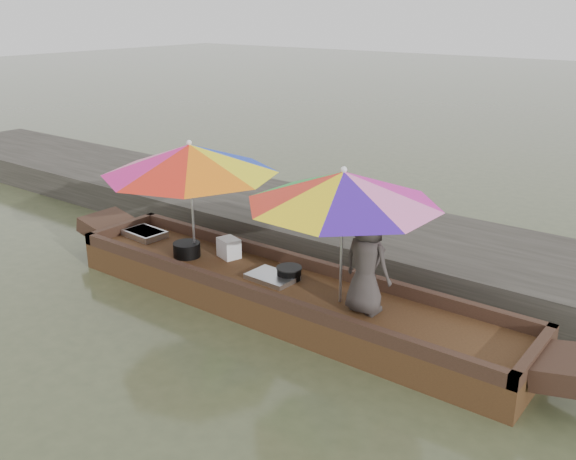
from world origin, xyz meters
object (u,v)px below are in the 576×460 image
Objects in this scene: cooking_pot at (187,250)px; boat_hull at (283,297)px; umbrella_stern at (342,237)px; tray_crayfish at (145,234)px; charcoal_grill at (289,274)px; supply_bag at (229,248)px; umbrella_bow at (192,200)px; vendor at (367,263)px; tray_scallop at (272,277)px.

boat_hull is at bearing 2.57° from cooking_pot.
umbrella_stern is (0.81, 0.00, 0.95)m from boat_hull.
charcoal_grill is at bearing 1.13° from tray_crayfish.
umbrella_stern is (3.39, -0.10, 0.73)m from tray_crayfish.
umbrella_bow reaches higher than supply_bag.
vendor is (2.24, -0.29, 0.44)m from supply_bag.
vendor is 0.53× the size of umbrella_stern.
cooking_pot is 1.20× the size of charcoal_grill.
tray_crayfish is 3.47m from umbrella_stern.
tray_scallop is (2.40, -0.09, -0.01)m from tray_crayfish.
tray_scallop is 1.44m from vendor.
charcoal_grill is (-0.02, 0.15, 0.24)m from boat_hull.
supply_bag reaches higher than tray_scallop.
umbrella_stern reaches higher than supply_bag.
boat_hull is 0.29m from charcoal_grill.
umbrella_stern is at bearing -2.99° from vendor.
tray_scallop is at bearing 3.43° from cooking_pot.
vendor is at bearing -2.41° from boat_hull.
boat_hull is 21.45× the size of supply_bag.
supply_bag is at bearing 167.46° from boat_hull.
cooking_pot is 1.27× the size of supply_bag.
supply_bag is (-0.91, 0.23, 0.10)m from tray_scallop.
boat_hull is 0.27m from tray_scallop.
umbrella_bow reaches higher than charcoal_grill.
charcoal_grill is 1.62m from umbrella_bow.
boat_hull is 16.84× the size of cooking_pot.
tray_crayfish is 1.33m from umbrella_bow.
charcoal_grill is 1.10m from umbrella_stern.
tray_scallop is 0.21m from charcoal_grill.
tray_crayfish reaches higher than tray_scallop.
vendor is (1.16, -0.05, 0.74)m from boat_hull.
tray_scallop is (-0.18, 0.01, 0.21)m from boat_hull.
umbrella_stern is (2.28, 0.00, 0.00)m from umbrella_bow.
umbrella_bow is (-1.47, 0.00, 0.95)m from boat_hull.
charcoal_grill reaches higher than tray_crayfish.
tray_scallop is 2.07× the size of supply_bag.
cooking_pot is 1.05m from tray_crayfish.
supply_bag is (-1.08, 0.24, 0.30)m from boat_hull.
umbrella_bow is 2.28m from umbrella_stern.
umbrella_stern is at bearing -10.42° from charcoal_grill.
tray_crayfish is at bearing 170.52° from cooking_pot.
supply_bag reaches higher than charcoal_grill.
tray_crayfish is 2.56m from charcoal_grill.
cooking_pot is at bearing -171.70° from charcoal_grill.
tray_scallop is at bearing 0.56° from umbrella_bow.
charcoal_grill reaches higher than tray_scallop.
vendor reaches higher than charcoal_grill.
cooking_pot is 0.69m from umbrella_bow.
boat_hull is at bearing -81.40° from charcoal_grill.
tray_crayfish is at bearing 2.66° from vendor.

